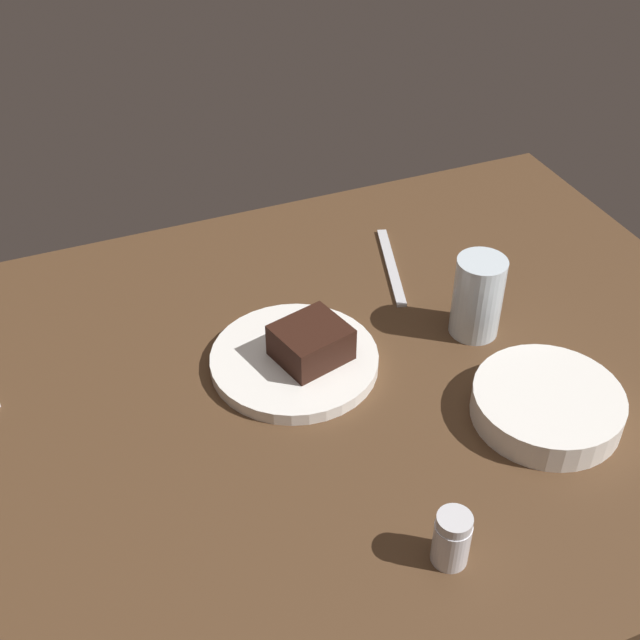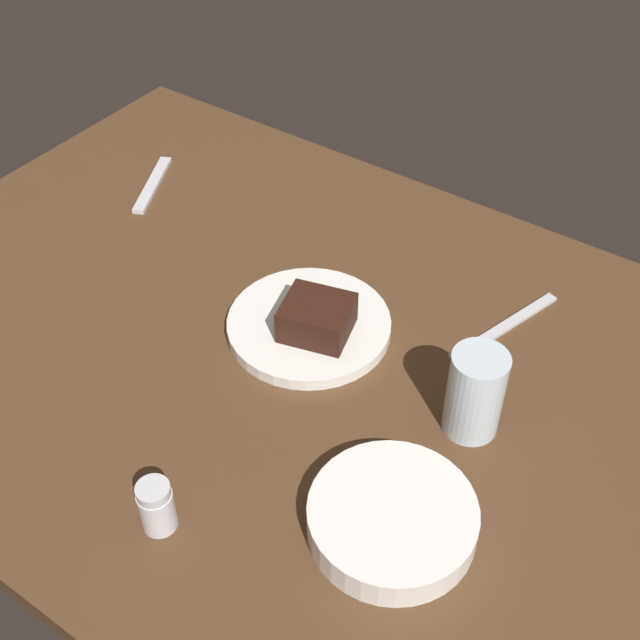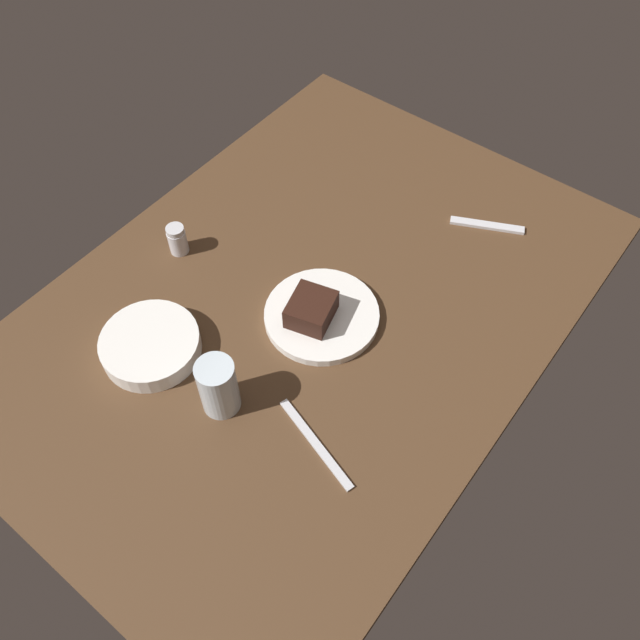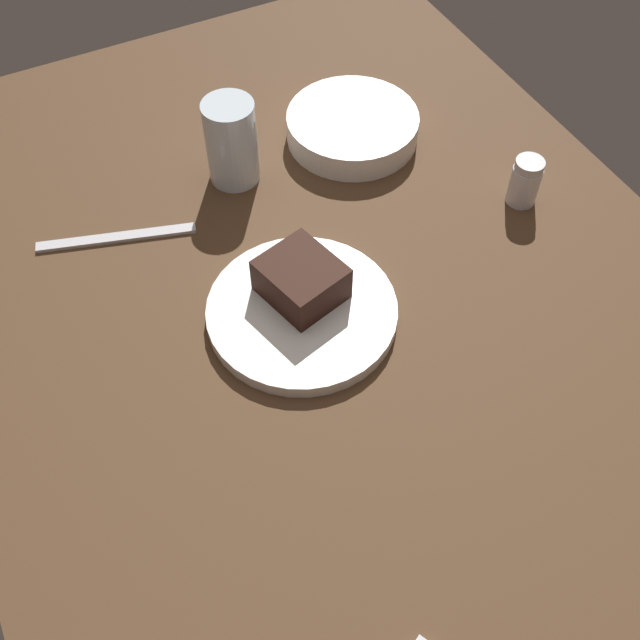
{
  "view_description": "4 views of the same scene",
  "coord_description": "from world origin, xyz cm",
  "px_view_note": "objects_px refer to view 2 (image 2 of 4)",
  "views": [
    {
      "loc": [
        25.66,
        69.13,
        73.03
      ],
      "look_at": [
        -4.54,
        -5.4,
        8.39
      ],
      "focal_mm": 46.58,
      "sensor_mm": 36.0,
      "label": 1
    },
    {
      "loc": [
        -46.19,
        58.78,
        78.28
      ],
      "look_at": [
        -2.63,
        -4.01,
        6.11
      ],
      "focal_mm": 46.96,
      "sensor_mm": 36.0,
      "label": 2
    },
    {
      "loc": [
        -57.74,
        -48.2,
        101.81
      ],
      "look_at": [
        -3.64,
        -6.29,
        7.26
      ],
      "focal_mm": 37.21,
      "sensor_mm": 36.0,
      "label": 3
    },
    {
      "loc": [
        46.35,
        -26.06,
        71.32
      ],
      "look_at": [
        4.13,
        -4.55,
        8.15
      ],
      "focal_mm": 43.19,
      "sensor_mm": 36.0,
      "label": 4
    }
  ],
  "objects_px": {
    "dessert_plate": "(309,325)",
    "butter_knife": "(504,327)",
    "water_glass": "(475,393)",
    "side_bowl": "(392,519)",
    "salt_shaker": "(157,506)",
    "dessert_spoon": "(153,184)",
    "chocolate_cake_slice": "(317,318)"
  },
  "relations": [
    {
      "from": "dessert_plate",
      "to": "dessert_spoon",
      "type": "distance_m",
      "value": 0.41
    },
    {
      "from": "dessert_spoon",
      "to": "chocolate_cake_slice",
      "type": "bearing_deg",
      "value": 45.97
    },
    {
      "from": "water_glass",
      "to": "butter_knife",
      "type": "xyz_separation_m",
      "value": [
        0.04,
        -0.17,
        -0.05
      ]
    },
    {
      "from": "dessert_spoon",
      "to": "butter_knife",
      "type": "relative_size",
      "value": 0.79
    },
    {
      "from": "dessert_plate",
      "to": "dessert_spoon",
      "type": "xyz_separation_m",
      "value": [
        0.39,
        -0.13,
        -0.0
      ]
    },
    {
      "from": "salt_shaker",
      "to": "dessert_spoon",
      "type": "bearing_deg",
      "value": -46.24
    },
    {
      "from": "chocolate_cake_slice",
      "to": "water_glass",
      "type": "height_order",
      "value": "water_glass"
    },
    {
      "from": "salt_shaker",
      "to": "dessert_spoon",
      "type": "xyz_separation_m",
      "value": [
        0.43,
        -0.45,
        -0.03
      ]
    },
    {
      "from": "chocolate_cake_slice",
      "to": "dessert_spoon",
      "type": "xyz_separation_m",
      "value": [
        0.41,
        -0.14,
        -0.04
      ]
    },
    {
      "from": "dessert_spoon",
      "to": "butter_knife",
      "type": "xyz_separation_m",
      "value": [
        -0.6,
        -0.02,
        -0.0
      ]
    },
    {
      "from": "side_bowl",
      "to": "dessert_spoon",
      "type": "relative_size",
      "value": 1.17
    },
    {
      "from": "dessert_plate",
      "to": "butter_knife",
      "type": "bearing_deg",
      "value": -144.56
    },
    {
      "from": "salt_shaker",
      "to": "dessert_plate",
      "type": "bearing_deg",
      "value": -82.87
    },
    {
      "from": "chocolate_cake_slice",
      "to": "butter_knife",
      "type": "height_order",
      "value": "chocolate_cake_slice"
    },
    {
      "from": "dessert_plate",
      "to": "side_bowl",
      "type": "xyz_separation_m",
      "value": [
        -0.24,
        0.19,
        0.01
      ]
    },
    {
      "from": "chocolate_cake_slice",
      "to": "dessert_plate",
      "type": "bearing_deg",
      "value": -25.82
    },
    {
      "from": "dessert_spoon",
      "to": "salt_shaker",
      "type": "bearing_deg",
      "value": 17.93
    },
    {
      "from": "salt_shaker",
      "to": "dessert_spoon",
      "type": "distance_m",
      "value": 0.63
    },
    {
      "from": "dessert_plate",
      "to": "dessert_spoon",
      "type": "relative_size",
      "value": 1.41
    },
    {
      "from": "dessert_plate",
      "to": "side_bowl",
      "type": "height_order",
      "value": "side_bowl"
    },
    {
      "from": "water_glass",
      "to": "side_bowl",
      "type": "relative_size",
      "value": 0.64
    },
    {
      "from": "side_bowl",
      "to": "dessert_spoon",
      "type": "height_order",
      "value": "side_bowl"
    },
    {
      "from": "chocolate_cake_slice",
      "to": "salt_shaker",
      "type": "height_order",
      "value": "salt_shaker"
    },
    {
      "from": "salt_shaker",
      "to": "butter_knife",
      "type": "bearing_deg",
      "value": -109.33
    },
    {
      "from": "water_glass",
      "to": "butter_knife",
      "type": "bearing_deg",
      "value": -77.7
    },
    {
      "from": "dessert_plate",
      "to": "water_glass",
      "type": "distance_m",
      "value": 0.25
    },
    {
      "from": "chocolate_cake_slice",
      "to": "water_glass",
      "type": "xyz_separation_m",
      "value": [
        -0.22,
        0.01,
        0.02
      ]
    },
    {
      "from": "water_glass",
      "to": "salt_shaker",
      "type": "bearing_deg",
      "value": 56.04
    },
    {
      "from": "butter_knife",
      "to": "side_bowl",
      "type": "bearing_deg",
      "value": -157.22
    },
    {
      "from": "side_bowl",
      "to": "butter_knife",
      "type": "xyz_separation_m",
      "value": [
        0.04,
        -0.34,
        -0.02
      ]
    },
    {
      "from": "dessert_plate",
      "to": "butter_knife",
      "type": "height_order",
      "value": "dessert_plate"
    },
    {
      "from": "dessert_spoon",
      "to": "butter_knife",
      "type": "bearing_deg",
      "value": 66.21
    }
  ]
}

